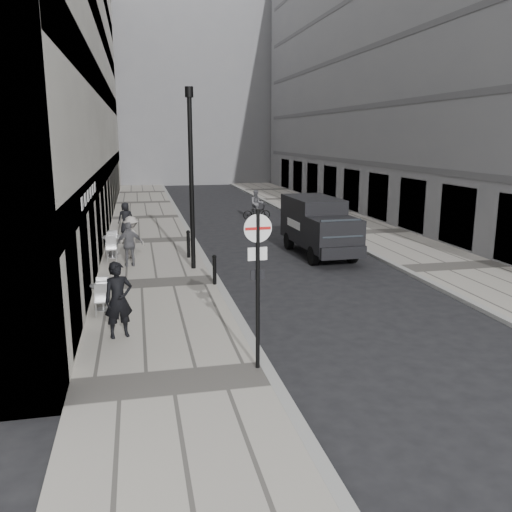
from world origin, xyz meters
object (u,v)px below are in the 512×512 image
at_px(lamppost, 191,170).
at_px(panel_van, 318,224).
at_px(sign_post, 258,268).
at_px(cyclist, 257,208).
at_px(walking_man, 118,300).

height_order(lamppost, panel_van, lamppost).
xyz_separation_m(lamppost, panel_van, (5.40, 1.75, -2.38)).
relative_size(sign_post, cyclist, 1.90).
xyz_separation_m(walking_man, lamppost, (2.47, 6.62, 2.65)).
distance_m(panel_van, cyclist, 10.17).
xyz_separation_m(sign_post, cyclist, (4.62, 20.98, -1.58)).
bearing_deg(panel_van, sign_post, -116.46).
bearing_deg(walking_man, sign_post, -56.62).
bearing_deg(cyclist, panel_van, -86.79).
relative_size(sign_post, lamppost, 0.52).
bearing_deg(panel_van, walking_man, -134.96).
distance_m(lamppost, cyclist, 13.25).
height_order(lamppost, cyclist, lamppost).
relative_size(panel_van, cyclist, 2.85).
height_order(walking_man, panel_van, panel_van).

